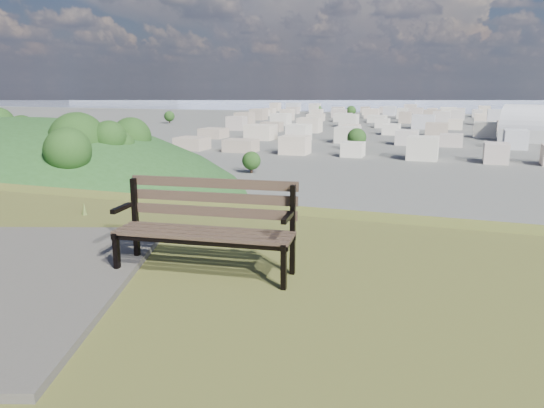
% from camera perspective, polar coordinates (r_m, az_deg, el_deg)
% --- Properties ---
extents(park_bench, '(1.81, 0.76, 0.92)m').
position_cam_1_polar(park_bench, '(5.29, -7.01, -1.89)').
color(park_bench, '#483829').
rests_on(park_bench, hilltop_mesa).
extents(grass_tufts, '(12.49, 7.38, 0.28)m').
position_cam_1_polar(grass_tufts, '(3.46, -5.68, -17.27)').
color(grass_tufts, brown).
rests_on(grass_tufts, hilltop_mesa).
extents(green_wooded_hill, '(146.90, 117.52, 73.45)m').
position_cam_1_polar(green_wooded_hill, '(157.81, -25.83, 1.59)').
color(green_wooded_hill, '#1F4319').
rests_on(green_wooded_hill, ground).
extents(city_blocks, '(395.00, 361.00, 7.00)m').
position_cam_1_polar(city_blocks, '(398.27, 19.55, 8.53)').
color(city_blocks, beige).
rests_on(city_blocks, ground).
extents(city_trees, '(406.52, 387.20, 9.98)m').
position_cam_1_polar(city_trees, '(324.07, 14.76, 8.31)').
color(city_trees, '#332119').
rests_on(city_trees, ground).
extents(bay_water, '(2400.00, 700.00, 0.12)m').
position_cam_1_polar(bay_water, '(903.54, 19.77, 10.18)').
color(bay_water, '#97A3C0').
rests_on(bay_water, ground).
extents(far_hills, '(2050.00, 340.00, 60.00)m').
position_cam_1_polar(far_hills, '(1407.44, 17.39, 11.99)').
color(far_hills, '#8E97B1').
rests_on(far_hills, ground).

